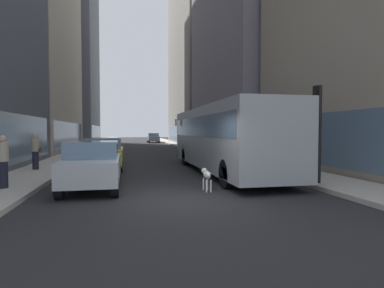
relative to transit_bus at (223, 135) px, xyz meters
name	(u,v)px	position (x,y,z in m)	size (l,w,h in m)	color
ground_plane	(139,145)	(-2.80, 29.35, -1.78)	(120.00, 120.00, 0.00)	#232326
sidewalk_left	(96,145)	(-8.50, 29.35, -1.70)	(2.40, 110.00, 0.15)	#ADA89E
sidewalk_right	(180,145)	(2.90, 29.35, -1.70)	(2.40, 110.00, 0.15)	#ADA89E
building_left_far	(55,19)	(-14.70, 36.39, 16.81)	(11.40, 15.25, 37.19)	slate
building_right_mid	(268,48)	(9.10, 14.56, 8.26)	(11.66, 17.13, 20.09)	slate
building_right_far	(212,24)	(9.10, 35.30, 17.34)	(11.48, 20.76, 38.24)	gray
transit_bus	(223,135)	(0.00, 0.00, 0.00)	(2.78, 11.53, 3.05)	#999EA3
car_silver_sedan	(93,164)	(-5.60, -3.19, -0.96)	(1.77, 4.33, 1.62)	#B7BABF
car_grey_wagon	(153,138)	(0.00, 39.91, -0.95)	(1.85, 4.70, 1.62)	slate
car_yellow_taxi	(104,153)	(-5.60, 2.33, -0.96)	(1.83, 4.04, 1.62)	yellow
dalmatian_dog	(207,175)	(-1.91, -4.41, -1.26)	(0.22, 0.96, 0.72)	white
pedestrian_with_handbag	(36,151)	(-8.70, 1.69, -0.76)	(0.45, 0.34, 1.69)	#1E1E2D
pedestrian_in_coat	(3,161)	(-8.33, -3.42, -0.77)	(0.34, 0.34, 1.69)	#1E1E2D
traffic_light_near	(318,118)	(2.10, -4.49, 0.66)	(0.24, 0.41, 3.40)	black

